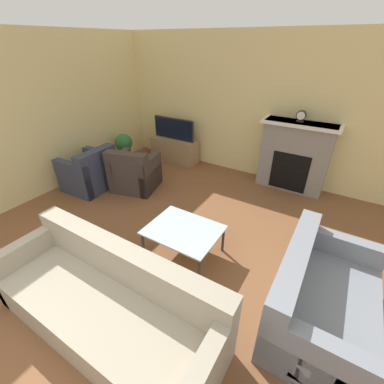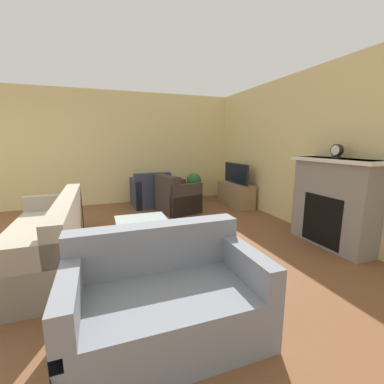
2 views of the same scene
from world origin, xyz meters
TOP-DOWN VIEW (x-y plane):
  - wall_back at (0.00, 5.09)m, footprint 8.54×0.06m
  - wall_left at (-2.80, 2.53)m, footprint 0.06×8.06m
  - fireplace at (1.10, 4.87)m, footprint 1.32×0.44m
  - tv_stand at (-1.55, 4.77)m, footprint 1.12×0.42m
  - tv at (-1.55, 4.77)m, footprint 1.03×0.06m
  - couch_sectional at (0.28, 1.02)m, footprint 2.37×0.85m
  - couch_loveseat at (2.01, 2.14)m, footprint 0.89×1.46m
  - armchair_by_window at (-2.17, 2.83)m, footprint 0.82×0.87m
  - armchair_accent at (-1.43, 3.26)m, footprint 0.95×0.91m
  - coffee_table at (0.35, 2.25)m, footprint 0.92×0.73m
  - potted_plant at (-2.43, 4.03)m, footprint 0.39×0.39m
  - mantel_clock at (1.07, 4.87)m, footprint 0.16×0.07m

SIDE VIEW (x-z plane):
  - tv_stand at x=-1.55m, z-range 0.00..0.54m
  - couch_sectional at x=0.28m, z-range -0.12..0.70m
  - couch_loveseat at x=2.01m, z-range -0.12..0.70m
  - armchair_by_window at x=-2.17m, z-range -0.11..0.71m
  - armchair_accent at x=-1.43m, z-range -0.10..0.72m
  - coffee_table at x=0.35m, z-range 0.17..0.58m
  - potted_plant at x=-2.43m, z-range 0.09..0.80m
  - fireplace at x=1.10m, z-range 0.03..1.31m
  - tv at x=-1.55m, z-range 0.54..1.02m
  - wall_back at x=0.00m, z-range 0.00..2.70m
  - wall_left at x=-2.80m, z-range 0.00..2.70m
  - mantel_clock at x=1.07m, z-range 1.29..1.48m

